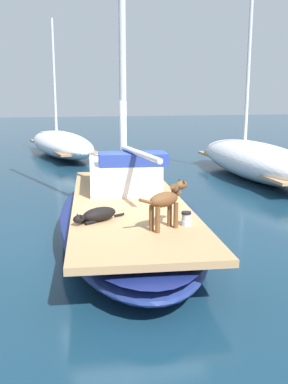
% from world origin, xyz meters
% --- Properties ---
extents(ground_plane, '(120.00, 120.00, 0.00)m').
position_xyz_m(ground_plane, '(0.00, 0.00, 0.00)').
color(ground_plane, '#143347').
extents(sailboat_main, '(3.82, 7.58, 0.66)m').
position_xyz_m(sailboat_main, '(0.00, 0.00, 0.34)').
color(sailboat_main, navy).
rests_on(sailboat_main, ground).
extents(cabin_house, '(1.79, 2.45, 0.84)m').
position_xyz_m(cabin_house, '(0.22, 1.10, 1.01)').
color(cabin_house, silver).
rests_on(cabin_house, sailboat_main).
extents(dog_black, '(0.91, 0.48, 0.22)m').
position_xyz_m(dog_black, '(-0.86, -1.30, 0.77)').
color(dog_black, black).
rests_on(dog_black, sailboat_main).
extents(dog_brown, '(0.89, 0.45, 0.70)m').
position_xyz_m(dog_brown, '(0.02, -1.99, 1.08)').
color(dog_brown, brown).
rests_on(dog_brown, sailboat_main).
extents(deck_winch, '(0.16, 0.16, 0.21)m').
position_xyz_m(deck_winch, '(0.37, -1.92, 0.76)').
color(deck_winch, '#B7B7BC').
rests_on(deck_winch, sailboat_main).
extents(coiled_rope, '(0.32, 0.32, 0.04)m').
position_xyz_m(coiled_rope, '(-0.74, -0.87, 0.68)').
color(coiled_rope, beige).
rests_on(coiled_rope, sailboat_main).
extents(moored_boat_far_astern, '(2.83, 8.07, 6.10)m').
position_xyz_m(moored_boat_far_astern, '(0.29, 12.19, 0.58)').
color(moored_boat_far_astern, white).
rests_on(moored_boat_far_astern, ground).
extents(moored_boat_starboard_side, '(3.05, 7.98, 7.96)m').
position_xyz_m(moored_boat_starboard_side, '(5.61, 4.57, 0.61)').
color(moored_boat_starboard_side, white).
rests_on(moored_boat_starboard_side, ground).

